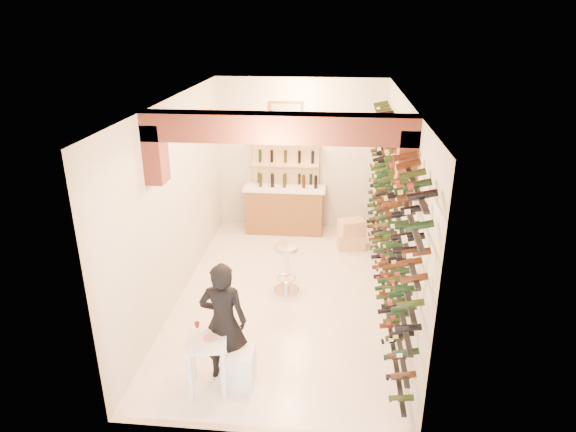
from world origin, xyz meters
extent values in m
plane|color=white|center=(0.00, 0.00, 0.00)|extent=(6.00, 6.00, 0.00)
cube|color=beige|center=(0.00, 3.00, 1.60)|extent=(3.50, 0.02, 3.20)
cube|color=beige|center=(0.00, -3.00, 1.60)|extent=(3.50, 0.02, 3.20)
cube|color=beige|center=(-1.75, 0.00, 1.60)|extent=(0.02, 6.00, 3.20)
cube|color=beige|center=(1.75, 0.00, 1.60)|extent=(0.02, 6.00, 3.20)
cube|color=#9E4638|center=(0.00, 0.00, 3.20)|extent=(3.50, 6.00, 0.02)
cube|color=#A24C38|center=(0.00, -1.00, 3.02)|extent=(3.50, 0.35, 0.36)
cube|color=#A24C38|center=(-1.63, -1.00, 2.65)|extent=(0.24, 0.35, 0.80)
cube|color=#A24C38|center=(1.63, -1.00, 2.65)|extent=(0.24, 0.35, 0.80)
cube|color=black|center=(1.59, 0.00, 0.25)|extent=(0.06, 5.70, 0.03)
cube|color=black|center=(1.59, 0.00, 0.65)|extent=(0.06, 5.70, 0.03)
cube|color=black|center=(1.59, 0.00, 1.05)|extent=(0.06, 5.70, 0.03)
cube|color=black|center=(1.59, 0.00, 1.45)|extent=(0.06, 5.70, 0.03)
cube|color=black|center=(1.59, 0.00, 1.85)|extent=(0.06, 5.70, 0.03)
cube|color=black|center=(1.59, 0.00, 2.25)|extent=(0.06, 5.70, 0.03)
cube|color=black|center=(1.59, 0.00, 2.65)|extent=(0.06, 5.70, 0.03)
cube|color=brown|center=(-0.30, 2.65, 0.48)|extent=(1.60, 0.55, 0.96)
cube|color=white|center=(-0.30, 2.65, 0.98)|extent=(1.70, 0.62, 0.05)
cube|color=#DEA87C|center=(-0.30, 2.92, 1.00)|extent=(1.40, 0.10, 2.00)
cube|color=#DEA87C|center=(-0.30, 2.82, 0.45)|extent=(1.40, 0.28, 0.04)
cube|color=#DEA87C|center=(-0.30, 2.82, 0.95)|extent=(1.40, 0.28, 0.04)
cube|color=#DEA87C|center=(-0.30, 2.82, 1.45)|extent=(1.40, 0.28, 0.04)
cube|color=#DEA87C|center=(-0.30, 2.82, 1.95)|extent=(1.40, 0.28, 0.04)
cube|color=brown|center=(-0.30, 2.97, 2.45)|extent=(0.70, 0.04, 0.55)
cube|color=#99998C|center=(-0.30, 2.94, 2.45)|extent=(0.60, 0.01, 0.45)
cube|color=white|center=(-0.73, -2.32, 0.68)|extent=(0.57, 0.57, 0.05)
cube|color=white|center=(-0.89, -2.55, 0.33)|extent=(0.05, 0.05, 0.66)
cube|color=white|center=(-0.50, -2.47, 0.33)|extent=(0.05, 0.05, 0.66)
cube|color=white|center=(-0.97, -2.17, 0.33)|extent=(0.05, 0.05, 0.66)
cube|color=white|center=(-0.58, -2.09, 0.33)|extent=(0.05, 0.05, 0.66)
cylinder|color=white|center=(-0.69, -2.30, 0.71)|extent=(0.22, 0.22, 0.01)
cylinder|color=#BF7266|center=(-0.69, -2.30, 0.73)|extent=(0.17, 0.17, 0.02)
cube|color=white|center=(-0.90, -2.43, 0.71)|extent=(0.15, 0.15, 0.01)
cylinder|color=white|center=(-0.87, -2.18, 0.71)|extent=(0.07, 0.07, 0.00)
cylinder|color=white|center=(-0.87, -2.18, 0.75)|extent=(0.01, 0.01, 0.08)
cone|color=#5F0908|center=(-0.87, -2.18, 0.82)|extent=(0.07, 0.07, 0.07)
cube|color=white|center=(-0.37, -2.20, 0.24)|extent=(0.39, 0.39, 0.48)
imported|color=black|center=(-0.57, -2.07, 0.81)|extent=(0.59, 0.39, 1.62)
cylinder|color=silver|center=(-0.01, 0.13, 0.02)|extent=(0.44, 0.44, 0.03)
cylinder|color=silver|center=(-0.01, 0.13, 0.40)|extent=(0.09, 0.09, 0.76)
cylinder|color=silver|center=(-0.01, 0.13, 0.81)|extent=(0.42, 0.42, 0.08)
torus|color=silver|center=(-0.01, 0.13, 0.24)|extent=(0.33, 0.33, 0.03)
cube|color=tan|center=(1.10, 1.93, 0.16)|extent=(0.57, 0.43, 0.32)
cube|color=tan|center=(1.10, 1.93, 0.46)|extent=(0.58, 0.49, 0.29)
camera|label=1|loc=(0.74, -7.21, 4.33)|focal=31.16mm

